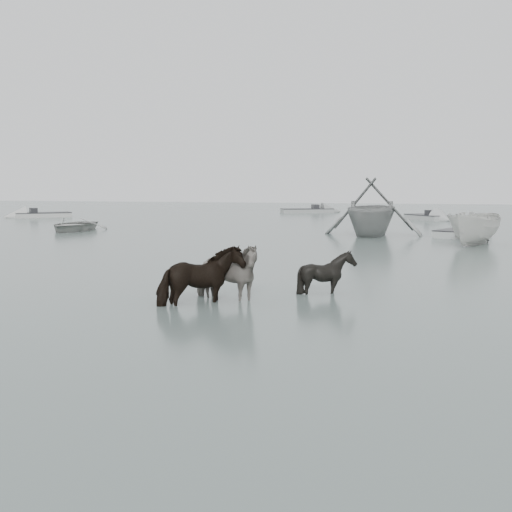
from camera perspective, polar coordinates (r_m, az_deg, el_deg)
name	(u,v)px	position (r m, az deg, el deg)	size (l,w,h in m)	color
ground	(217,296)	(15.71, -3.52, -3.53)	(140.00, 140.00, 0.00)	#55655F
pony_pinto	(226,266)	(15.00, -2.72, -0.92)	(0.86, 1.89, 1.60)	black
pony_dark	(202,268)	(14.47, -4.83, -1.11)	(1.64, 1.40, 1.65)	black
pony_black	(327,267)	(16.00, 6.32, -0.96)	(1.07, 1.21, 1.33)	black
rowboat_lead	(73,223)	(37.88, -15.95, 2.82)	(2.98, 4.18, 0.87)	#ABACA7
rowboat_trail	(372,205)	(33.65, 10.29, 4.45)	(5.12, 5.94, 3.13)	gray
boat_small	(475,227)	(29.48, 18.93, 2.47)	(1.60, 4.26, 1.65)	silver
skiff_port	(463,229)	(34.34, 17.93, 2.29)	(5.39, 1.60, 0.75)	#AAADAB
skiff_outer	(43,213)	(53.27, -18.42, 3.69)	(5.84, 1.60, 0.75)	#B3B3AE
skiff_mid	(427,215)	(48.79, 15.00, 3.56)	(4.94, 1.60, 0.75)	#9C9F9D
skiff_far	(307,209)	(58.24, 4.56, 4.22)	(6.43, 1.60, 0.75)	gray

